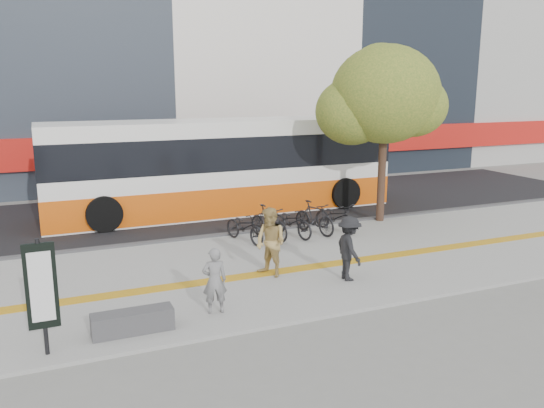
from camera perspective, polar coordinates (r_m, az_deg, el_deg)
name	(u,v)px	position (r m, az deg, el deg)	size (l,w,h in m)	color
ground	(236,296)	(13.27, -3.73, -9.52)	(120.00, 120.00, 0.00)	slate
sidewalk	(217,275)	(14.59, -5.71, -7.33)	(40.00, 7.00, 0.08)	gray
tactile_strip	(223,279)	(14.13, -5.10, -7.79)	(40.00, 0.45, 0.01)	#C58E17
street	(159,214)	(21.60, -11.68, -1.07)	(40.00, 8.00, 0.06)	black
curb	(184,240)	(17.80, -9.10, -3.70)	(40.00, 0.25, 0.14)	#3C3B3E
bench	(133,322)	(11.51, -14.26, -11.76)	(1.60, 0.45, 0.45)	#3C3B3E
signboard	(41,288)	(10.75, -22.82, -8.03)	(0.55, 0.10, 2.20)	black
street_tree	(383,97)	(19.93, 11.41, 10.87)	(4.40, 3.80, 6.31)	#312016
bus	(223,169)	(21.41, -5.12, 3.66)	(13.36, 3.17, 3.56)	white
bicycle_row	(292,221)	(17.82, 2.08, -1.79)	(4.43, 1.98, 1.09)	black
seated_woman	(215,281)	(11.95, -5.99, -7.91)	(0.53, 0.35, 1.46)	black
pedestrian_tan	(271,242)	(14.07, -0.15, -4.00)	(0.87, 0.68, 1.79)	tan
pedestrian_dark	(349,248)	(13.95, 8.01, -4.58)	(1.06, 0.61, 1.65)	black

